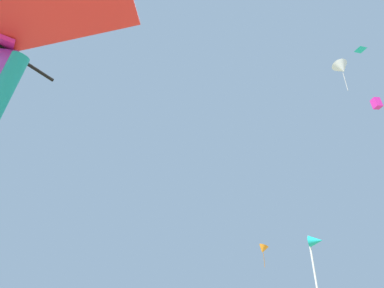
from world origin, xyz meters
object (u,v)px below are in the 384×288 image
(distant_kite_white_mid_right, at_px, (342,68))
(distant_kite_teal_low_left, at_px, (360,49))
(distant_kite_orange_high_right, at_px, (263,249))
(distant_kite_magenta_far_center, at_px, (376,103))
(marker_flag, at_px, (316,247))

(distant_kite_white_mid_right, distance_m, distant_kite_teal_low_left, 8.60)
(distant_kite_orange_high_right, bearing_deg, distant_kite_magenta_far_center, 32.27)
(distant_kite_teal_low_left, bearing_deg, marker_flag, -95.49)
(distant_kite_white_mid_right, relative_size, marker_flag, 1.40)
(distant_kite_teal_low_left, xyz_separation_m, marker_flag, (-1.91, -19.89, -19.79))
(marker_flag, bearing_deg, distant_kite_magenta_far_center, 86.12)
(distant_kite_magenta_far_center, xyz_separation_m, distant_kite_orange_high_right, (-11.41, -7.21, -14.72))
(distant_kite_magenta_far_center, height_order, marker_flag, distant_kite_magenta_far_center)
(distant_kite_orange_high_right, xyz_separation_m, distant_kite_teal_low_left, (11.54, 0.77, 17.30))
(distant_kite_magenta_far_center, distance_m, distant_kite_orange_high_right, 19.97)
(distant_kite_white_mid_right, relative_size, distant_kite_teal_low_left, 2.80)
(marker_flag, bearing_deg, distant_kite_teal_low_left, 84.51)
(distant_kite_orange_high_right, xyz_separation_m, distant_kite_white_mid_right, (10.04, -5.44, 11.53))
(distant_kite_orange_high_right, bearing_deg, marker_flag, -63.28)
(distant_kite_white_mid_right, bearing_deg, distant_kite_teal_low_left, 76.43)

